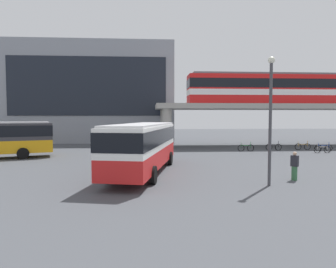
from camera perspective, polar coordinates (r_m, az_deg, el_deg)
ground_plane at (r=29.96m, az=-4.44°, el=-3.73°), size 120.00×120.00×0.00m
station_building at (r=49.15m, az=-13.49°, el=7.24°), size 23.63×14.62×14.26m
elevated_platform at (r=40.33m, az=22.17°, el=4.32°), size 33.40×7.09×5.21m
train at (r=40.51m, az=22.36°, el=8.02°), size 25.68×2.96×3.84m
bus_main at (r=19.29m, az=-4.71°, el=-1.66°), size 4.78×11.33×3.22m
bicycle_green at (r=32.78m, az=14.73°, el=-2.59°), size 1.79×0.13×1.04m
bicycle_blue at (r=35.91m, az=27.70°, el=-2.36°), size 1.75×0.48×1.04m
bicycle_black at (r=34.56m, az=19.63°, el=-2.38°), size 1.79×0.06×1.04m
bicycle_silver at (r=34.05m, az=27.52°, el=-2.64°), size 1.79×0.08×1.04m
bicycle_orange at (r=36.40m, az=24.45°, el=-2.20°), size 1.79×0.11×1.04m
pedestrian_near_building at (r=27.04m, az=-10.89°, el=-2.97°), size 0.47×0.41×1.57m
pedestrian_walking_across at (r=18.67m, az=23.13°, el=-5.83°), size 0.47×0.47×1.65m
lamp_post at (r=16.48m, az=19.08°, el=4.23°), size 0.36×0.36×6.78m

